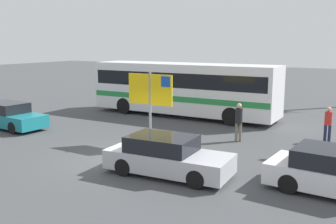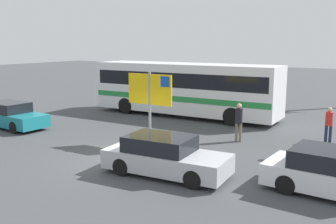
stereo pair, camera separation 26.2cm
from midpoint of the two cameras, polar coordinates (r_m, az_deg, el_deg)
ground at (r=14.98m, az=-7.07°, el=-7.01°), size 120.00×120.00×0.00m
bus_front_coach at (r=23.38m, az=1.92°, el=3.74°), size 11.46×2.62×3.17m
ferry_sign at (r=16.48m, az=-2.98°, el=2.91°), size 2.20×0.12×3.20m
car_teal at (r=21.94m, az=-22.75°, el=-0.52°), size 4.46×1.93×1.32m
car_silver at (r=13.11m, az=-0.74°, el=-6.54°), size 4.32×1.94×1.32m
pedestrian_crossing_lot at (r=18.69m, az=22.13°, el=-1.31°), size 0.32×0.32×1.59m
pedestrian_by_bus at (r=17.61m, az=9.96°, el=-1.02°), size 0.32×0.32×1.75m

